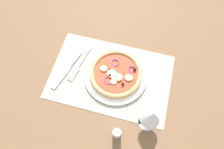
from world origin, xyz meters
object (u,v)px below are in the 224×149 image
(knife, at_px, (67,70))
(wine_glass, at_px, (151,117))
(pepper_shaker, at_px, (117,133))
(plate, at_px, (116,75))
(pizza, at_px, (116,73))
(fork, at_px, (79,65))

(knife, height_order, wine_glass, wine_glass)
(wine_glass, height_order, pepper_shaker, wine_glass)
(plate, xyz_separation_m, pizza, (-0.00, 0.00, 0.02))
(fork, bearing_deg, plate, 100.08)
(wine_glass, bearing_deg, pepper_shaker, 36.45)
(wine_glass, bearing_deg, pizza, -44.27)
(wine_glass, distance_m, pepper_shaker, 0.14)
(plate, relative_size, fork, 1.48)
(pizza, bearing_deg, knife, 8.21)
(plate, height_order, pizza, pizza)
(knife, bearing_deg, plate, 114.72)
(plate, height_order, knife, plate)
(fork, distance_m, knife, 0.06)
(fork, height_order, knife, knife)
(knife, bearing_deg, pizza, 114.58)
(pizza, height_order, pepper_shaker, pepper_shaker)
(pizza, bearing_deg, pepper_shaker, 105.18)
(knife, xyz_separation_m, pepper_shaker, (-0.27, 0.20, 0.03))
(knife, height_order, pepper_shaker, pepper_shaker)
(knife, xyz_separation_m, wine_glass, (-0.37, 0.13, 0.09))
(knife, relative_size, wine_glass, 1.32)
(plate, xyz_separation_m, fork, (0.17, -0.00, -0.00))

